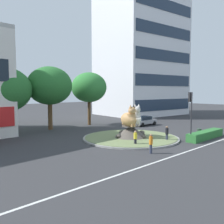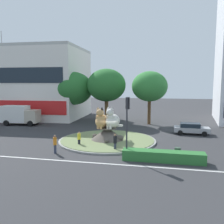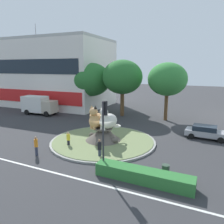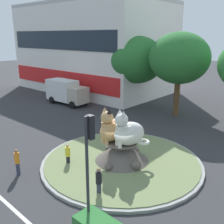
{
  "view_description": "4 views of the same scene",
  "coord_description": "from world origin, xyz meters",
  "px_view_note": "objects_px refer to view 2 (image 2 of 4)",
  "views": [
    {
      "loc": [
        -21.52,
        -19.04,
        5.64
      ],
      "look_at": [
        -1.72,
        1.37,
        3.17
      ],
      "focal_mm": 39.83,
      "sensor_mm": 36.0,
      "label": 1
    },
    {
      "loc": [
        6.19,
        -26.58,
        6.7
      ],
      "look_at": [
        0.52,
        0.09,
        3.4
      ],
      "focal_mm": 38.66,
      "sensor_mm": 36.0,
      "label": 2
    },
    {
      "loc": [
        10.24,
        -19.46,
        7.87
      ],
      "look_at": [
        0.35,
        1.48,
        3.03
      ],
      "focal_mm": 34.56,
      "sensor_mm": 36.0,
      "label": 3
    },
    {
      "loc": [
        10.89,
        -12.63,
        8.64
      ],
      "look_at": [
        -2.58,
        1.76,
        2.84
      ],
      "focal_mm": 41.95,
      "sensor_mm": 36.0,
      "label": 4
    }
  ],
  "objects_px": {
    "traffic_light_mast": "(127,116)",
    "litter_bin": "(177,152)",
    "pedestrian_black_shirt": "(115,142)",
    "broadleaf_tree_behind_island": "(150,87)",
    "sedan_on_far_lane": "(191,128)",
    "cat_statue_calico": "(102,120)",
    "pedestrian_yellow_shirt": "(79,139)",
    "cat_statue_white": "(112,120)",
    "third_tree_left": "(106,85)",
    "delivery_box_truck": "(19,115)",
    "second_tree_near_tower": "(73,89)",
    "shophouse_block": "(24,83)",
    "pedestrian_orange_shirt": "(55,144)"
  },
  "relations": [
    {
      "from": "traffic_light_mast",
      "to": "litter_bin",
      "type": "height_order",
      "value": "traffic_light_mast"
    },
    {
      "from": "pedestrian_black_shirt",
      "to": "litter_bin",
      "type": "height_order",
      "value": "pedestrian_black_shirt"
    },
    {
      "from": "broadleaf_tree_behind_island",
      "to": "sedan_on_far_lane",
      "type": "distance_m",
      "value": 10.38
    },
    {
      "from": "cat_statue_calico",
      "to": "pedestrian_yellow_shirt",
      "type": "relative_size",
      "value": 1.59
    },
    {
      "from": "cat_statue_white",
      "to": "pedestrian_yellow_shirt",
      "type": "height_order",
      "value": "cat_statue_white"
    },
    {
      "from": "traffic_light_mast",
      "to": "third_tree_left",
      "type": "xyz_separation_m",
      "value": [
        -6.26,
        18.56,
        2.51
      ]
    },
    {
      "from": "pedestrian_yellow_shirt",
      "to": "delivery_box_truck",
      "type": "relative_size",
      "value": 0.25
    },
    {
      "from": "cat_statue_white",
      "to": "second_tree_near_tower",
      "type": "relative_size",
      "value": 0.3
    },
    {
      "from": "delivery_box_truck",
      "to": "cat_statue_calico",
      "type": "bearing_deg",
      "value": -30.54
    },
    {
      "from": "traffic_light_mast",
      "to": "pedestrian_black_shirt",
      "type": "height_order",
      "value": "traffic_light_mast"
    },
    {
      "from": "cat_statue_white",
      "to": "shophouse_block",
      "type": "bearing_deg",
      "value": -107.99
    },
    {
      "from": "broadleaf_tree_behind_island",
      "to": "delivery_box_truck",
      "type": "distance_m",
      "value": 21.3
    },
    {
      "from": "second_tree_near_tower",
      "to": "traffic_light_mast",
      "type": "bearing_deg",
      "value": -57.13
    },
    {
      "from": "cat_statue_white",
      "to": "sedan_on_far_lane",
      "type": "height_order",
      "value": "cat_statue_white"
    },
    {
      "from": "litter_bin",
      "to": "third_tree_left",
      "type": "bearing_deg",
      "value": 121.58
    },
    {
      "from": "broadleaf_tree_behind_island",
      "to": "sedan_on_far_lane",
      "type": "bearing_deg",
      "value": -48.81
    },
    {
      "from": "third_tree_left",
      "to": "litter_bin",
      "type": "distance_m",
      "value": 21.25
    },
    {
      "from": "cat_statue_calico",
      "to": "pedestrian_orange_shirt",
      "type": "distance_m",
      "value": 6.51
    },
    {
      "from": "shophouse_block",
      "to": "third_tree_left",
      "type": "distance_m",
      "value": 18.28
    },
    {
      "from": "traffic_light_mast",
      "to": "broadleaf_tree_behind_island",
      "type": "relative_size",
      "value": 0.64
    },
    {
      "from": "shophouse_block",
      "to": "broadleaf_tree_behind_island",
      "type": "xyz_separation_m",
      "value": [
        24.93,
        -4.29,
        -0.55
      ]
    },
    {
      "from": "pedestrian_black_shirt",
      "to": "sedan_on_far_lane",
      "type": "height_order",
      "value": "pedestrian_black_shirt"
    },
    {
      "from": "cat_statue_white",
      "to": "broadleaf_tree_behind_island",
      "type": "xyz_separation_m",
      "value": [
        3.43,
        12.75,
        3.62
      ]
    },
    {
      "from": "third_tree_left",
      "to": "pedestrian_orange_shirt",
      "type": "relative_size",
      "value": 5.11
    },
    {
      "from": "third_tree_left",
      "to": "pedestrian_black_shirt",
      "type": "relative_size",
      "value": 5.22
    },
    {
      "from": "third_tree_left",
      "to": "delivery_box_truck",
      "type": "height_order",
      "value": "third_tree_left"
    },
    {
      "from": "pedestrian_orange_shirt",
      "to": "sedan_on_far_lane",
      "type": "distance_m",
      "value": 18.01
    },
    {
      "from": "litter_bin",
      "to": "cat_statue_white",
      "type": "bearing_deg",
      "value": 146.99
    },
    {
      "from": "third_tree_left",
      "to": "sedan_on_far_lane",
      "type": "height_order",
      "value": "third_tree_left"
    },
    {
      "from": "second_tree_near_tower",
      "to": "delivery_box_truck",
      "type": "height_order",
      "value": "second_tree_near_tower"
    },
    {
      "from": "broadleaf_tree_behind_island",
      "to": "second_tree_near_tower",
      "type": "relative_size",
      "value": 1.0
    },
    {
      "from": "shophouse_block",
      "to": "broadleaf_tree_behind_island",
      "type": "relative_size",
      "value": 2.81
    },
    {
      "from": "shophouse_block",
      "to": "second_tree_near_tower",
      "type": "distance_m",
      "value": 12.27
    },
    {
      "from": "cat_statue_calico",
      "to": "traffic_light_mast",
      "type": "height_order",
      "value": "traffic_light_mast"
    },
    {
      "from": "cat_statue_white",
      "to": "shophouse_block",
      "type": "relative_size",
      "value": 0.11
    },
    {
      "from": "third_tree_left",
      "to": "delivery_box_truck",
      "type": "xyz_separation_m",
      "value": [
        -13.06,
        -5.18,
        -4.64
      ]
    },
    {
      "from": "shophouse_block",
      "to": "pedestrian_black_shirt",
      "type": "relative_size",
      "value": 13.9
    },
    {
      "from": "second_tree_near_tower",
      "to": "sedan_on_far_lane",
      "type": "height_order",
      "value": "second_tree_near_tower"
    },
    {
      "from": "shophouse_block",
      "to": "broadleaf_tree_behind_island",
      "type": "distance_m",
      "value": 25.31
    },
    {
      "from": "second_tree_near_tower",
      "to": "delivery_box_truck",
      "type": "xyz_separation_m",
      "value": [
        -6.95,
        -5.75,
        -4.07
      ]
    },
    {
      "from": "shophouse_block",
      "to": "second_tree_near_tower",
      "type": "xyz_separation_m",
      "value": [
        11.69,
        -3.6,
        -0.95
      ]
    },
    {
      "from": "shophouse_block",
      "to": "delivery_box_truck",
      "type": "distance_m",
      "value": 11.62
    },
    {
      "from": "second_tree_near_tower",
      "to": "sedan_on_far_lane",
      "type": "distance_m",
      "value": 21.08
    },
    {
      "from": "pedestrian_orange_shirt",
      "to": "pedestrian_black_shirt",
      "type": "bearing_deg",
      "value": -67.74
    },
    {
      "from": "delivery_box_truck",
      "to": "litter_bin",
      "type": "bearing_deg",
      "value": -30.9
    },
    {
      "from": "third_tree_left",
      "to": "pedestrian_black_shirt",
      "type": "xyz_separation_m",
      "value": [
        4.78,
        -16.6,
        -5.37
      ]
    },
    {
      "from": "delivery_box_truck",
      "to": "pedestrian_orange_shirt",
      "type": "bearing_deg",
      "value": -50.83
    },
    {
      "from": "shophouse_block",
      "to": "sedan_on_far_lane",
      "type": "relative_size",
      "value": 5.35
    },
    {
      "from": "cat_statue_calico",
      "to": "litter_bin",
      "type": "xyz_separation_m",
      "value": [
        8.2,
        -4.35,
        -2.04
      ]
    },
    {
      "from": "pedestrian_yellow_shirt",
      "to": "pedestrian_black_shirt",
      "type": "distance_m",
      "value": 4.24
    }
  ]
}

